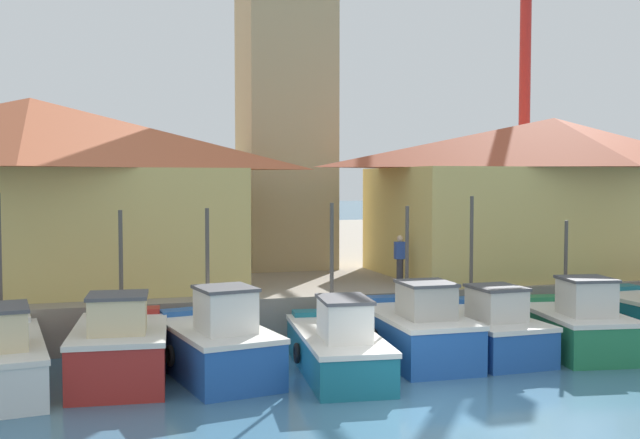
# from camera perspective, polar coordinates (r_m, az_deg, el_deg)

# --- Properties ---
(ground_plane) EXTENTS (300.00, 300.00, 0.00)m
(ground_plane) POSITION_cam_1_polar(r_m,az_deg,el_deg) (16.11, 8.56, -14.20)
(ground_plane) COLOR teal
(quay_wharf) EXTENTS (120.00, 40.00, 1.34)m
(quay_wharf) POSITION_cam_1_polar(r_m,az_deg,el_deg) (41.65, -7.54, -2.65)
(quay_wharf) COLOR gray
(quay_wharf) RESTS_ON ground
(fishing_boat_left_outer) EXTENTS (2.37, 5.22, 4.47)m
(fishing_boat_left_outer) POSITION_cam_1_polar(r_m,az_deg,el_deg) (18.78, -23.07, -9.68)
(fishing_boat_left_outer) COLOR silver
(fishing_boat_left_outer) RESTS_ON ground
(fishing_boat_left_inner) EXTENTS (2.54, 4.31, 4.04)m
(fishing_boat_left_inner) POSITION_cam_1_polar(r_m,az_deg,el_deg) (18.59, -14.97, -9.43)
(fishing_boat_left_inner) COLOR #AD2823
(fishing_boat_left_inner) RESTS_ON ground
(fishing_boat_mid_left) EXTENTS (2.77, 4.67, 4.07)m
(fishing_boat_mid_left) POSITION_cam_1_polar(r_m,az_deg,el_deg) (18.55, -7.94, -9.40)
(fishing_boat_mid_left) COLOR #2356A8
(fishing_boat_mid_left) RESTS_ON ground
(fishing_boat_center) EXTENTS (2.38, 5.31, 4.19)m
(fishing_boat_center) POSITION_cam_1_polar(r_m,az_deg,el_deg) (18.72, 1.32, -9.60)
(fishing_boat_center) COLOR #196B7F
(fishing_boat_center) RESTS_ON ground
(fishing_boat_mid_right) EXTENTS (2.22, 4.62, 4.06)m
(fishing_boat_mid_right) POSITION_cam_1_polar(r_m,az_deg,el_deg) (20.26, 7.24, -8.37)
(fishing_boat_mid_right) COLOR #2356A8
(fishing_boat_mid_right) RESTS_ON ground
(fishing_boat_right_inner) EXTENTS (2.16, 4.62, 4.31)m
(fishing_boat_right_inner) POSITION_cam_1_polar(r_m,az_deg,el_deg) (21.20, 12.22, -8.14)
(fishing_boat_right_inner) COLOR #2356A8
(fishing_boat_right_inner) RESTS_ON ground
(fishing_boat_right_outer) EXTENTS (2.68, 4.43, 3.62)m
(fishing_boat_right_outer) POSITION_cam_1_polar(r_m,az_deg,el_deg) (22.07, 18.79, -7.64)
(fishing_boat_right_outer) COLOR #237A4C
(fishing_boat_right_outer) RESTS_ON ground
(clock_tower) EXTENTS (3.87, 3.87, 17.36)m
(clock_tower) POSITION_cam_1_polar(r_m,az_deg,el_deg) (29.88, -2.67, 12.30)
(clock_tower) COLOR tan
(clock_tower) RESTS_ON quay_wharf
(warehouse_left) EXTENTS (13.10, 6.57, 5.98)m
(warehouse_left) POSITION_cam_1_polar(r_m,az_deg,el_deg) (25.10, -21.11, 1.99)
(warehouse_left) COLOR tan
(warehouse_left) RESTS_ON quay_wharf
(warehouse_right) EXTENTS (13.25, 6.67, 5.74)m
(warehouse_right) POSITION_cam_1_polar(r_m,az_deg,el_deg) (29.31, 17.33, 1.92)
(warehouse_right) COLOR tan
(warehouse_right) RESTS_ON quay_wharf
(port_crane_near) EXTENTS (4.27, 9.60, 18.80)m
(port_crane_near) POSITION_cam_1_polar(r_m,az_deg,el_deg) (39.26, 14.93, 7.94)
(port_crane_near) COLOR maroon
(port_crane_near) RESTS_ON quay_wharf
(dock_worker_near_tower) EXTENTS (0.34, 0.22, 1.62)m
(dock_worker_near_tower) POSITION_cam_1_polar(r_m,az_deg,el_deg) (24.58, 6.11, -3.01)
(dock_worker_near_tower) COLOR #33333D
(dock_worker_near_tower) RESTS_ON quay_wharf
(dock_worker_along_quay) EXTENTS (0.34, 0.22, 1.62)m
(dock_worker_along_quay) POSITION_cam_1_polar(r_m,az_deg,el_deg) (22.92, -9.44, -3.47)
(dock_worker_along_quay) COLOR #33333D
(dock_worker_along_quay) RESTS_ON quay_wharf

